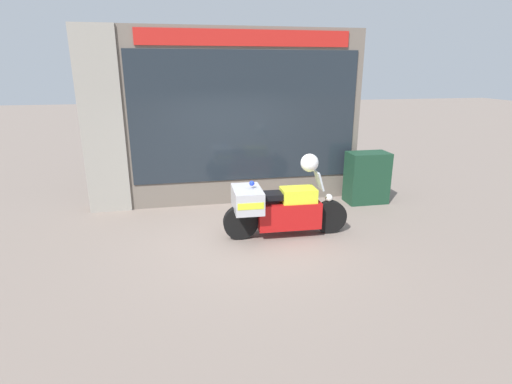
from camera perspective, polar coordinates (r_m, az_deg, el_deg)
The scene contains 6 objects.
ground_plane at distance 7.37m, azimuth -1.79°, elevation -6.07°, with size 60.00×60.00×0.00m, color gray.
shop_building at distance 8.76m, azimuth -6.68°, elevation 10.32°, with size 5.95×0.55×3.73m.
window_display at distance 9.15m, azimuth -1.78°, elevation 1.76°, with size 4.66×0.30×1.97m.
paramedic_motorcycle at distance 7.11m, azimuth 3.00°, elevation -2.26°, with size 2.27×0.81×1.18m.
utility_cabinet at distance 9.28m, azimuth 15.56°, elevation 2.00°, with size 0.90×0.55×1.14m, color #193D28.
white_helmet at distance 7.03m, azimuth 7.66°, elevation 4.16°, with size 0.32×0.32×0.32m, color white.
Camera 1 is at (-1.10, -6.67, 2.92)m, focal length 28.00 mm.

